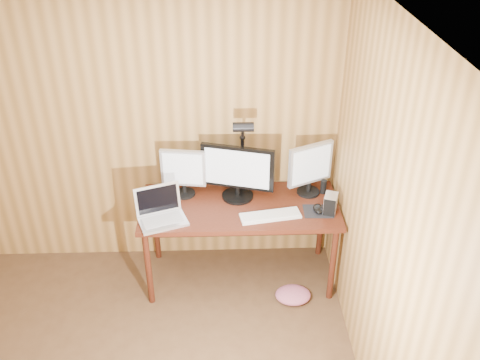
{
  "coord_description": "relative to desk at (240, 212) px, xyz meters",
  "views": [
    {
      "loc": [
        0.81,
        -1.95,
        3.18
      ],
      "look_at": [
        0.93,
        1.58,
        1.02
      ],
      "focal_mm": 40.0,
      "sensor_mm": 36.0,
      "label": 1
    }
  ],
  "objects": [
    {
      "name": "laptop",
      "position": [
        -0.62,
        -0.24,
        0.18
      ],
      "size": [
        0.43,
        0.38,
        0.26
      ],
      "rotation": [
        0.0,
        0.0,
        0.35
      ],
      "color": "silver",
      "rests_on": "desk"
    },
    {
      "name": "hard_drive",
      "position": [
        0.71,
        -0.19,
        0.2
      ],
      "size": [
        0.13,
        0.16,
        0.15
      ],
      "rotation": [
        0.0,
        0.0,
        -0.32
      ],
      "color": "silver",
      "rests_on": "desk"
    },
    {
      "name": "desk_lamp",
      "position": [
        0.03,
        0.15,
        0.56
      ],
      "size": [
        0.16,
        0.23,
        0.71
      ],
      "rotation": [
        0.0,
        0.0,
        0.14
      ],
      "color": "black",
      "rests_on": "desk"
    },
    {
      "name": "keyboard",
      "position": [
        0.23,
        -0.24,
        0.13
      ],
      "size": [
        0.49,
        0.22,
        0.02
      ],
      "rotation": [
        0.0,
        0.0,
        0.17
      ],
      "color": "white",
      "rests_on": "desk"
    },
    {
      "name": "monitor_left",
      "position": [
        -0.45,
        0.1,
        0.34
      ],
      "size": [
        0.37,
        0.17,
        0.42
      ],
      "rotation": [
        0.0,
        0.0,
        -0.14
      ],
      "color": "black",
      "rests_on": "desk"
    },
    {
      "name": "speaker",
      "position": [
        0.7,
        0.09,
        0.18
      ],
      "size": [
        0.05,
        0.05,
        0.12
      ],
      "primitive_type": "cylinder",
      "color": "black",
      "rests_on": "desk"
    },
    {
      "name": "mouse",
      "position": [
        0.62,
        -0.18,
        0.15
      ],
      "size": [
        0.09,
        0.13,
        0.04
      ],
      "primitive_type": "ellipsoid",
      "rotation": [
        0.0,
        0.0,
        0.11
      ],
      "color": "black",
      "rests_on": "mousepad"
    },
    {
      "name": "monitor_right",
      "position": [
        0.58,
        0.09,
        0.37
      ],
      "size": [
        0.38,
        0.21,
        0.45
      ],
      "rotation": [
        0.0,
        0.0,
        0.44
      ],
      "color": "black",
      "rests_on": "desk"
    },
    {
      "name": "mousepad",
      "position": [
        0.62,
        -0.18,
        0.12
      ],
      "size": [
        0.24,
        0.2,
        0.0
      ],
      "primitive_type": "cube",
      "rotation": [
        0.0,
        0.0,
        -0.03
      ],
      "color": "black",
      "rests_on": "desk"
    },
    {
      "name": "fabric_pile",
      "position": [
        0.43,
        -0.38,
        -0.58
      ],
      "size": [
        0.33,
        0.28,
        0.09
      ],
      "primitive_type": null,
      "rotation": [
        0.0,
        0.0,
        -0.14
      ],
      "color": "#B85973",
      "rests_on": "floor"
    },
    {
      "name": "monitor_center",
      "position": [
        -0.01,
        0.05,
        0.37
      ],
      "size": [
        0.59,
        0.26,
        0.47
      ],
      "rotation": [
        0.0,
        0.0,
        -0.27
      ],
      "color": "black",
      "rests_on": "desk"
    },
    {
      "name": "phone",
      "position": [
        0.09,
        -0.26,
        0.13
      ],
      "size": [
        0.06,
        0.1,
        0.01
      ],
      "rotation": [
        0.0,
        0.0,
        0.07
      ],
      "color": "silver",
      "rests_on": "desk"
    },
    {
      "name": "room_shell",
      "position": [
        -0.93,
        -1.7,
        0.62
      ],
      "size": [
        4.0,
        4.0,
        4.0
      ],
      "color": "#53371F",
      "rests_on": "ground"
    },
    {
      "name": "desk",
      "position": [
        0.0,
        0.0,
        0.0
      ],
      "size": [
        1.6,
        0.7,
        0.75
      ],
      "color": "#431A0E",
      "rests_on": "floor"
    }
  ]
}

